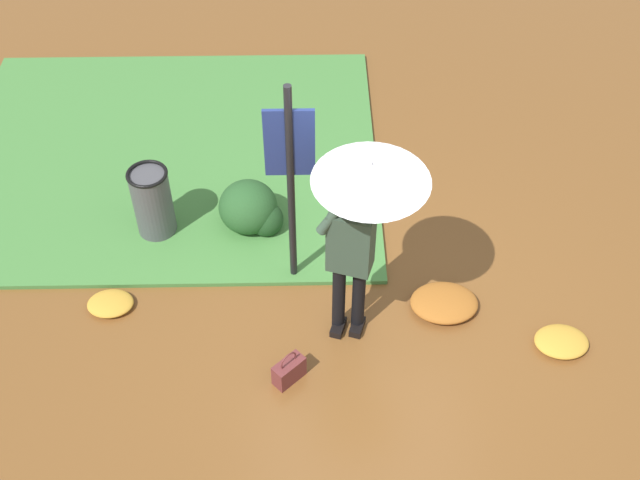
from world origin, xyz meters
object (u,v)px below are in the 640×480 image
Objects in this scene: trash_bin at (153,203)px; person_with_umbrella at (362,208)px; handbag at (289,371)px; info_sign_post at (290,166)px.

person_with_umbrella is at bearing -32.22° from trash_bin.
handbag is at bearing -136.53° from person_with_umbrella.
trash_bin is at bearing 147.78° from person_with_umbrella.
handbag is 2.36m from trash_bin.
trash_bin is at bearing 156.29° from info_sign_post.
person_with_umbrella is 1.67m from handbag.
person_with_umbrella reaches higher than trash_bin.
handbag is at bearing -91.68° from info_sign_post.
handbag is (-0.04, -1.24, -1.32)m from info_sign_post.
info_sign_post is at bearing -23.71° from trash_bin.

